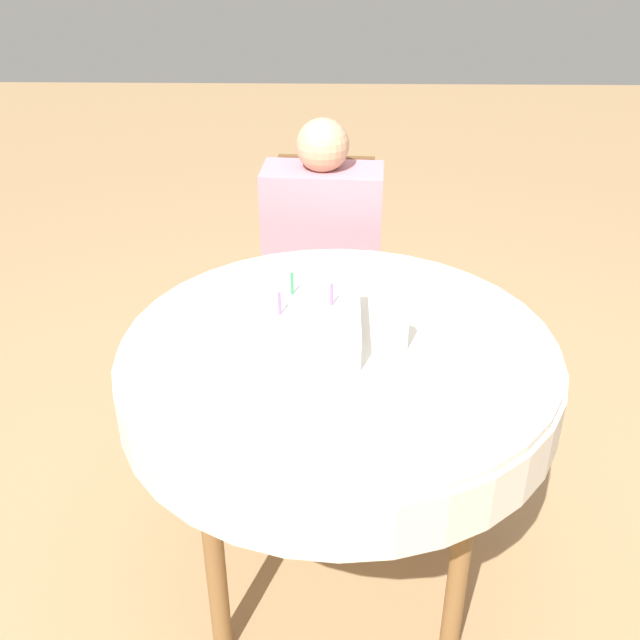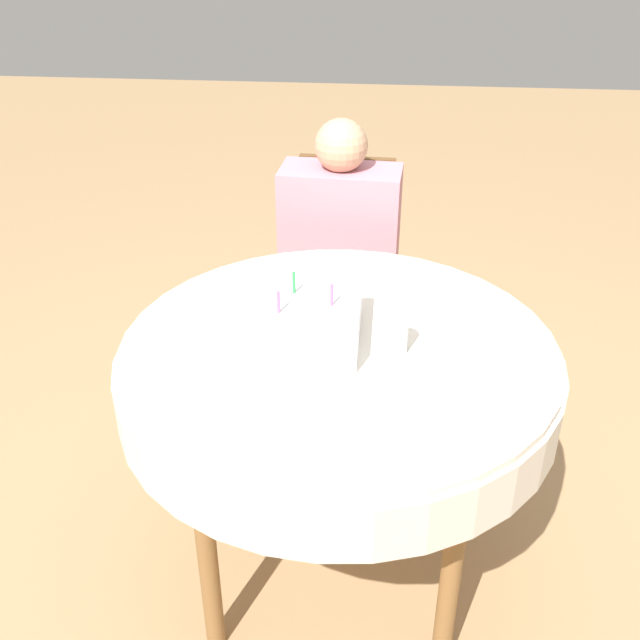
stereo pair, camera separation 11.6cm
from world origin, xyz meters
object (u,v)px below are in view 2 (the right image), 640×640
object	(u,v)px
chair	(342,281)
person	(339,249)
birthday_cake	(301,321)
drinking_glass	(395,332)

from	to	relation	value
chair	person	size ratio (longest dim) A/B	0.84
person	birthday_cake	world-z (taller)	person
chair	birthday_cake	xyz separation A→B (m)	(-0.04, -0.87, 0.34)
birthday_cake	drinking_glass	bearing A→B (deg)	-9.66
chair	drinking_glass	xyz separation A→B (m)	(0.18, -0.91, 0.34)
chair	drinking_glass	size ratio (longest dim) A/B	8.40
person	chair	bearing A→B (deg)	90.00
birthday_cake	drinking_glass	distance (m)	0.23
person	drinking_glass	world-z (taller)	person
chair	birthday_cake	distance (m)	0.93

